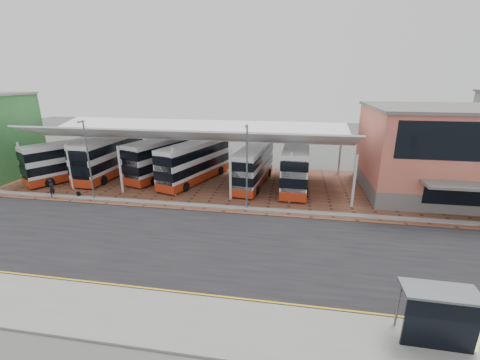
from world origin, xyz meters
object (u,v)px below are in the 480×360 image
(bus_shelter, at_px, (447,314))
(bus_4, at_px, (254,166))
(terminal, at_px, (459,152))
(bus_3, at_px, (195,162))
(pedestrian, at_px, (52,188))
(bus_5, at_px, (296,165))
(bus_0, at_px, (75,160))
(bus_2, at_px, (165,157))
(bus_1, at_px, (110,156))

(bus_shelter, bearing_deg, bus_4, 118.79)
(terminal, distance_m, bus_3, 28.45)
(pedestrian, bearing_deg, bus_shelter, -116.30)
(bus_5, height_order, pedestrian, bus_5)
(terminal, bearing_deg, bus_0, -178.13)
(bus_3, bearing_deg, bus_shelter, -31.14)
(bus_2, height_order, bus_3, bus_2)
(terminal, relative_size, bus_shelter, 5.37)
(bus_0, xyz_separation_m, bus_1, (3.71, 1.84, 0.16))
(bus_2, distance_m, pedestrian, 12.88)
(bus_0, distance_m, bus_3, 15.05)
(bus_5, bearing_deg, bus_3, -176.65)
(bus_1, xyz_separation_m, bus_2, (6.94, 0.94, -0.06))
(bus_1, relative_size, bus_shelter, 3.53)
(bus_4, relative_size, bus_5, 0.92)
(terminal, xyz_separation_m, bus_2, (-32.71, 1.36, -2.21))
(bus_0, relative_size, bus_4, 0.99)
(bus_2, bearing_deg, bus_0, -146.42)
(pedestrian, bearing_deg, bus_1, -14.61)
(bus_2, xyz_separation_m, bus_5, (16.23, -1.23, 0.03))
(pedestrian, bearing_deg, bus_2, -45.45)
(terminal, distance_m, bus_shelter, 24.53)
(bus_3, distance_m, bus_shelter, 29.09)
(bus_1, height_order, pedestrian, bus_1)
(bus_1, distance_m, bus_4, 18.38)
(terminal, xyz_separation_m, pedestrian, (-41.53, -7.92, -3.65))
(bus_4, bearing_deg, bus_0, -170.50)
(bus_0, xyz_separation_m, pedestrian, (1.83, -6.50, -1.35))
(bus_0, relative_size, bus_2, 0.91)
(bus_2, distance_m, bus_3, 4.60)
(bus_0, bearing_deg, bus_2, 46.37)
(terminal, height_order, bus_2, terminal)
(bus_3, height_order, bus_4, bus_3)
(bus_3, xyz_separation_m, bus_4, (7.08, -0.06, -0.13))
(bus_1, bearing_deg, bus_2, 10.29)
(bus_2, xyz_separation_m, bus_4, (11.43, -1.56, -0.19))
(terminal, xyz_separation_m, bus_0, (-43.36, -1.42, -2.30))
(terminal, relative_size, pedestrian, 9.72)
(bus_shelter, bearing_deg, bus_5, 108.00)
(bus_4, bearing_deg, terminal, 6.91)
(bus_3, distance_m, bus_5, 11.89)
(terminal, bearing_deg, bus_1, 179.39)
(bus_1, height_order, bus_4, bus_1)
(bus_shelter, bearing_deg, pedestrian, 156.67)
(bus_2, distance_m, bus_shelter, 33.12)
(bus_5, distance_m, pedestrian, 26.35)
(terminal, bearing_deg, bus_2, 177.63)
(terminal, distance_m, bus_4, 21.42)
(bus_4, bearing_deg, bus_1, -175.60)
(bus_1, xyz_separation_m, pedestrian, (-1.88, -8.34, -1.51))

